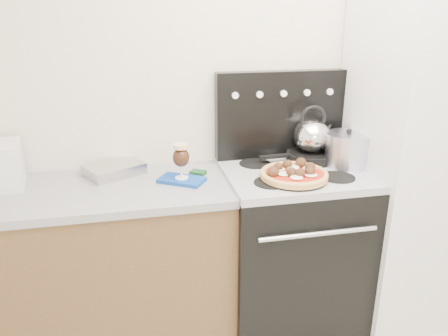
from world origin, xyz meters
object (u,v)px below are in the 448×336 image
object	(u,v)px
base_cabinet	(93,270)
tea_kettle	(312,133)
fridge	(413,158)
beer_glass	(181,161)
skillet	(310,156)
stock_pot	(347,150)
oven_mitt	(182,180)
pizza	(294,173)
pizza_pan	(294,178)
stove_body	(290,248)

from	to	relation	value
base_cabinet	tea_kettle	bearing A→B (deg)	5.37
fridge	beer_glass	distance (m)	1.32
base_cabinet	fridge	world-z (taller)	fridge
skillet	stock_pot	bearing A→B (deg)	-37.45
oven_mitt	stock_pot	bearing A→B (deg)	0.30
base_cabinet	oven_mitt	bearing A→B (deg)	-1.22
tea_kettle	stock_pot	distance (m)	0.22
base_cabinet	beer_glass	bearing A→B (deg)	-1.22
base_cabinet	tea_kettle	world-z (taller)	tea_kettle
beer_glass	pizza	distance (m)	0.58
stock_pot	tea_kettle	bearing A→B (deg)	142.55
beer_glass	pizza_pan	world-z (taller)	beer_glass
fridge	tea_kettle	bearing A→B (deg)	162.99
fridge	stove_body	bearing A→B (deg)	177.95
oven_mitt	stock_pot	xyz separation A→B (m)	(0.93, 0.00, 0.10)
stove_body	fridge	xyz separation A→B (m)	(0.70, -0.03, 0.51)
pizza_pan	stock_pot	world-z (taller)	stock_pot
tea_kettle	oven_mitt	bearing A→B (deg)	-155.87
stock_pot	pizza_pan	bearing A→B (deg)	-158.40
oven_mitt	pizza	bearing A→B (deg)	-13.93
fridge	oven_mitt	size ratio (longest dim) A/B	8.23
beer_glass	tea_kettle	xyz separation A→B (m)	(0.76, 0.13, 0.07)
oven_mitt	pizza_pan	xyz separation A→B (m)	(0.56, -0.14, 0.02)
fridge	tea_kettle	world-z (taller)	fridge
beer_glass	pizza_pan	size ratio (longest dim) A/B	0.56
fridge	tea_kettle	distance (m)	0.59
stove_body	fridge	size ratio (longest dim) A/B	0.46
oven_mitt	skillet	distance (m)	0.78
beer_glass	stock_pot	distance (m)	0.93
pizza	skillet	size ratio (longest dim) A/B	1.25
base_cabinet	beer_glass	size ratio (longest dim) A/B	7.71
stove_body	stock_pot	world-z (taller)	stock_pot
fridge	pizza	xyz separation A→B (m)	(-0.75, -0.10, 0.01)
base_cabinet	pizza	size ratio (longest dim) A/B	4.20
stock_pot	beer_glass	bearing A→B (deg)	-179.70
oven_mitt	pizza_pan	distance (m)	0.58
pizza	tea_kettle	world-z (taller)	tea_kettle
fridge	pizza	world-z (taller)	fridge
beer_glass	pizza	world-z (taller)	beer_glass
tea_kettle	stock_pot	xyz separation A→B (m)	(0.16, -0.12, -0.08)
base_cabinet	stove_body	size ratio (longest dim) A/B	1.65
oven_mitt	tea_kettle	xyz separation A→B (m)	(0.76, 0.13, 0.17)
base_cabinet	oven_mitt	size ratio (longest dim) A/B	6.28
tea_kettle	stock_pot	size ratio (longest dim) A/B	0.95
stove_body	pizza_pan	bearing A→B (deg)	-112.73
stove_body	tea_kettle	bearing A→B (deg)	43.56
stove_body	beer_glass	size ratio (longest dim) A/B	4.68
beer_glass	skillet	distance (m)	0.78
stove_body	stock_pot	size ratio (longest dim) A/B	3.66
stock_pot	base_cabinet	bearing A→B (deg)	179.77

